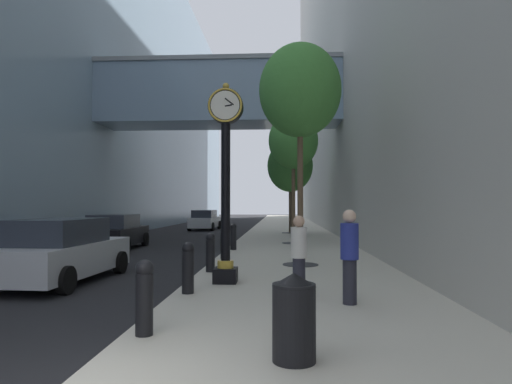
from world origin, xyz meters
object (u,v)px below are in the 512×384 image
Objects in this scene: pedestrian_by_clock at (299,253)px; bollard_nearest at (144,295)px; bollard_third at (210,251)px; car_silver_mid at (62,251)px; car_white_near at (205,220)px; bollard_fifth at (233,236)px; bollard_second at (188,266)px; street_tree_mid_far at (290,166)px; street_tree_near at (300,91)px; car_black_far at (115,232)px; street_tree_mid_near at (293,141)px; pedestrian_walking at (350,254)px; bollard_fourth at (224,242)px; street_clock at (226,172)px; trash_bin at (294,316)px.

bollard_nearest is at bearing -129.01° from pedestrian_by_clock.
bollard_third is 3.82m from car_silver_mid.
pedestrian_by_clock is 26.28m from car_white_near.
bollard_fifth is at bearing 90.00° from bollard_nearest.
street_tree_mid_far reaches higher than bollard_second.
street_tree_near reaches higher than car_black_far.
bollard_third is at bearing 126.84° from pedestrian_by_clock.
street_tree_mid_near is at bearing 58.75° from car_silver_mid.
street_tree_mid_near is 3.56× the size of pedestrian_walking.
bollard_second is 1.00× the size of bollard_fourth.
bollard_second is 1.00× the size of bollard_fifth.
street_tree_mid_near is at bearing 79.94° from street_clock.
pedestrian_by_clock is at bearing -53.16° from bollard_third.
bollard_second is at bearing -62.06° from car_black_far.
street_tree_near reaches higher than street_tree_mid_far.
street_tree_mid_far is at bearing 89.33° from pedestrian_by_clock.
street_tree_mid_near is at bearing 67.56° from bollard_fourth.
bollard_fifth is 1.03× the size of trash_bin.
car_white_near is 1.01× the size of car_black_far.
bollard_fourth is 7.52m from pedestrian_walking.
bollard_fourth is at bearing 90.00° from bollard_nearest.
bollard_fifth is at bearing 104.37° from pedestrian_by_clock.
bollard_third is 10.44m from street_tree_mid_near.
pedestrian_walking is 0.39× the size of car_white_near.
trash_bin is 0.59× the size of pedestrian_walking.
bollard_third is 22.77m from car_white_near.
street_tree_mid_far reaches higher than car_white_near.
street_tree_mid_near reaches higher than pedestrian_walking.
pedestrian_by_clock is at bearing 142.42° from pedestrian_walking.
street_tree_mid_far reaches higher than pedestrian_by_clock.
bollard_fourth is at bearing 90.00° from bollard_second.
trash_bin is (-0.44, -23.65, -3.82)m from street_tree_mid_far.
street_clock is 5.13m from bollard_fourth.
street_clock is 5.82m from trash_bin.
bollard_second is 8.94m from bollard_fifth.
bollard_fourth is 6.95m from car_black_far.
car_silver_mid is at bearing 161.41° from pedestrian_by_clock.
car_white_near is 23.49m from car_silver_mid.
bollard_nearest is 0.66× the size of pedestrian_by_clock.
trash_bin is at bearing -93.20° from pedestrian_by_clock.
pedestrian_walking reaches higher than bollard_fifth.
street_tree_near is 1.52× the size of car_silver_mid.
pedestrian_walking is at bearing -51.95° from car_black_far.
pedestrian_walking is (0.69, -20.55, -3.42)m from street_tree_mid_far.
street_tree_near is at bearing 31.29° from bollard_third.
street_tree_mid_near is at bearing 13.11° from car_black_far.
bollard_second is at bearing -27.36° from car_silver_mid.
trash_bin is at bearing -74.20° from street_clock.
car_black_far is at bearing -95.36° from car_white_near.
pedestrian_walking is at bearing -86.97° from street_tree_mid_near.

